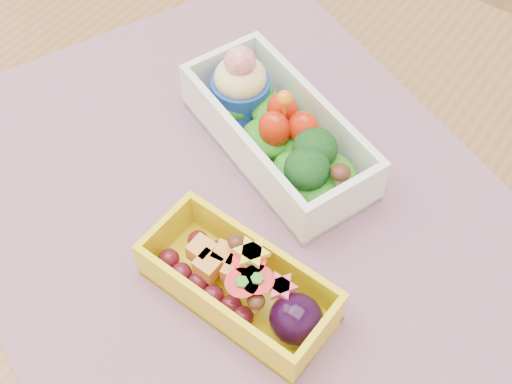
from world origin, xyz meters
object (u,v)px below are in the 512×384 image
Objects in this scene: placemat at (245,218)px; bento_yellow at (242,285)px; bento_white at (277,130)px; table at (196,262)px.

bento_yellow is (0.04, -0.06, 0.02)m from placemat.
bento_white is 0.15m from bento_yellow.
table is 2.18× the size of placemat.
bento_white is at bearing 72.77° from table.
bento_white reaches higher than placemat.
bento_white is (0.03, 0.09, 0.13)m from table.
bento_yellow is at bearing -55.47° from placemat.
bento_yellow is (0.06, -0.14, -0.00)m from bento_white.
placemat is 3.60× the size of bento_yellow.
table is at bearing -86.75° from bento_white.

